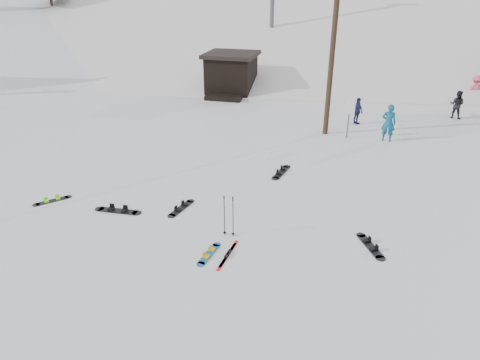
# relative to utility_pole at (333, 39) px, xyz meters

# --- Properties ---
(ground) EXTENTS (200.00, 200.00, 0.00)m
(ground) POSITION_rel_utility_pole_xyz_m (-2.00, -14.00, -4.68)
(ground) COLOR white
(ground) RESTS_ON ground
(ski_slope) EXTENTS (60.00, 85.24, 65.97)m
(ski_slope) POSITION_rel_utility_pole_xyz_m (-2.00, 41.00, -16.68)
(ski_slope) COLOR white
(ski_slope) RESTS_ON ground
(ridge_left) EXTENTS (47.54, 95.03, 58.38)m
(ridge_left) POSITION_rel_utility_pole_xyz_m (-38.00, 34.00, -15.68)
(ridge_left) COLOR white
(ridge_left) RESTS_ON ground
(treeline_left) EXTENTS (20.00, 64.00, 10.00)m
(treeline_left) POSITION_rel_utility_pole_xyz_m (-36.00, 26.00, -4.68)
(treeline_left) COLOR black
(treeline_left) RESTS_ON ground
(treeline_crest) EXTENTS (50.00, 6.00, 10.00)m
(treeline_crest) POSITION_rel_utility_pole_xyz_m (-2.00, 72.00, -4.68)
(treeline_crest) COLOR black
(treeline_crest) RESTS_ON ski_slope
(utility_pole) EXTENTS (2.00, 0.26, 9.00)m
(utility_pole) POSITION_rel_utility_pole_xyz_m (0.00, 0.00, 0.00)
(utility_pole) COLOR #3A2819
(utility_pole) RESTS_ON ground
(trail_sign) EXTENTS (0.50, 0.09, 1.85)m
(trail_sign) POSITION_rel_utility_pole_xyz_m (1.10, -0.42, -3.41)
(trail_sign) COLOR #595B60
(trail_sign) RESTS_ON ground
(lift_hut) EXTENTS (3.40, 4.10, 2.75)m
(lift_hut) POSITION_rel_utility_pole_xyz_m (-7.00, 6.94, -3.32)
(lift_hut) COLOR black
(lift_hut) RESTS_ON ground
(hero_snowboard) EXTENTS (0.39, 1.28, 0.09)m
(hero_snowboard) POSITION_rel_utility_pole_xyz_m (-2.43, -11.70, -4.66)
(hero_snowboard) COLOR #1B63B2
(hero_snowboard) RESTS_ON ground
(hero_skis) EXTENTS (0.23, 1.57, 0.08)m
(hero_skis) POSITION_rel_utility_pole_xyz_m (-1.89, -11.60, -4.66)
(hero_skis) COLOR red
(hero_skis) RESTS_ON ground
(ski_poles) EXTENTS (0.38, 0.10, 1.37)m
(ski_poles) POSITION_rel_utility_pole_xyz_m (-2.15, -10.56, -3.98)
(ski_poles) COLOR black
(ski_poles) RESTS_ON ground
(board_scatter_a) EXTENTS (1.70, 0.39, 0.12)m
(board_scatter_a) POSITION_rel_utility_pole_xyz_m (-6.28, -10.08, -4.65)
(board_scatter_a) COLOR black
(board_scatter_a) RESTS_ON ground
(board_scatter_b) EXTENTS (0.52, 1.44, 0.10)m
(board_scatter_b) POSITION_rel_utility_pole_xyz_m (-4.23, -9.35, -4.65)
(board_scatter_b) COLOR black
(board_scatter_b) RESTS_ON ground
(board_scatter_c) EXTENTS (0.99, 1.07, 0.09)m
(board_scatter_c) POSITION_rel_utility_pole_xyz_m (-8.95, -10.00, -4.66)
(board_scatter_c) COLOR black
(board_scatter_c) RESTS_ON ground
(board_scatter_d) EXTENTS (0.84, 1.40, 0.11)m
(board_scatter_d) POSITION_rel_utility_pole_xyz_m (2.13, -10.09, -4.65)
(board_scatter_d) COLOR black
(board_scatter_d) RESTS_ON ground
(board_scatter_f) EXTENTS (0.56, 1.63, 0.12)m
(board_scatter_f) POSITION_rel_utility_pole_xyz_m (-1.36, -5.45, -4.65)
(board_scatter_f) COLOR black
(board_scatter_f) RESTS_ON ground
(skier_teal) EXTENTS (0.72, 0.52, 1.84)m
(skier_teal) POSITION_rel_utility_pole_xyz_m (3.00, -0.36, -3.76)
(skier_teal) COLOR #0B5777
(skier_teal) RESTS_ON ground
(skier_dark) EXTENTS (0.94, 0.84, 1.58)m
(skier_dark) POSITION_rel_utility_pole_xyz_m (6.96, 4.62, -3.89)
(skier_dark) COLOR black
(skier_dark) RESTS_ON ground
(skier_pink) EXTENTS (1.30, 0.93, 1.81)m
(skier_pink) POSITION_rel_utility_pole_xyz_m (8.62, 8.17, -3.78)
(skier_pink) COLOR #EA5270
(skier_pink) RESTS_ON ground
(skier_navy) EXTENTS (0.79, 0.90, 1.46)m
(skier_navy) POSITION_rel_utility_pole_xyz_m (1.52, 2.05, -3.95)
(skier_navy) COLOR #1D1F48
(skier_navy) RESTS_ON ground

